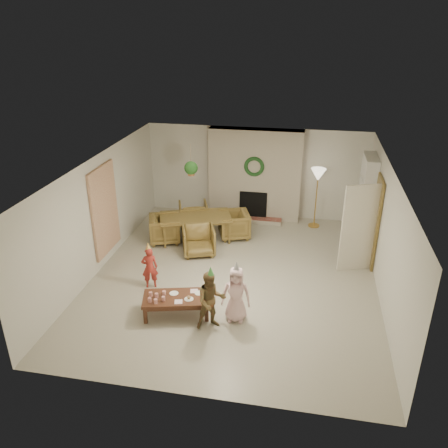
% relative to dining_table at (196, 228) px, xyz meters
% --- Properties ---
extents(floor, '(7.00, 7.00, 0.00)m').
position_rel_dining_table_xyz_m(floor, '(1.25, -1.62, -0.31)').
color(floor, '#B7B29E').
rests_on(floor, ground).
extents(ceiling, '(7.00, 7.00, 0.00)m').
position_rel_dining_table_xyz_m(ceiling, '(1.25, -1.62, 2.19)').
color(ceiling, white).
rests_on(ceiling, wall_back).
extents(wall_back, '(7.00, 0.00, 7.00)m').
position_rel_dining_table_xyz_m(wall_back, '(1.25, 1.88, 0.94)').
color(wall_back, silver).
rests_on(wall_back, floor).
extents(wall_front, '(7.00, 0.00, 7.00)m').
position_rel_dining_table_xyz_m(wall_front, '(1.25, -5.12, 0.94)').
color(wall_front, silver).
rests_on(wall_front, floor).
extents(wall_left, '(0.00, 7.00, 7.00)m').
position_rel_dining_table_xyz_m(wall_left, '(-1.75, -1.62, 0.94)').
color(wall_left, silver).
rests_on(wall_left, floor).
extents(wall_right, '(0.00, 7.00, 7.00)m').
position_rel_dining_table_xyz_m(wall_right, '(4.25, -1.62, 0.94)').
color(wall_right, silver).
rests_on(wall_right, floor).
extents(fireplace_mass, '(2.50, 0.40, 2.50)m').
position_rel_dining_table_xyz_m(fireplace_mass, '(1.25, 1.68, 0.94)').
color(fireplace_mass, '#5C1C18').
rests_on(fireplace_mass, floor).
extents(fireplace_hearth, '(1.60, 0.30, 0.12)m').
position_rel_dining_table_xyz_m(fireplace_hearth, '(1.25, 1.33, -0.25)').
color(fireplace_hearth, maroon).
rests_on(fireplace_hearth, floor).
extents(fireplace_firebox, '(0.75, 0.12, 0.75)m').
position_rel_dining_table_xyz_m(fireplace_firebox, '(1.25, 1.50, 0.14)').
color(fireplace_firebox, black).
rests_on(fireplace_firebox, floor).
extents(fireplace_wreath, '(0.54, 0.10, 0.54)m').
position_rel_dining_table_xyz_m(fireplace_wreath, '(1.25, 1.45, 1.24)').
color(fireplace_wreath, '#173F1B').
rests_on(fireplace_wreath, fireplace_mass).
extents(floor_lamp_base, '(0.30, 0.30, 0.03)m').
position_rel_dining_table_xyz_m(floor_lamp_base, '(2.93, 1.38, -0.29)').
color(floor_lamp_base, gold).
rests_on(floor_lamp_base, floor).
extents(floor_lamp_post, '(0.03, 0.03, 1.45)m').
position_rel_dining_table_xyz_m(floor_lamp_post, '(2.93, 1.38, 0.44)').
color(floor_lamp_post, gold).
rests_on(floor_lamp_post, floor).
extents(floor_lamp_shade, '(0.39, 0.39, 0.32)m').
position_rel_dining_table_xyz_m(floor_lamp_shade, '(2.93, 1.38, 1.14)').
color(floor_lamp_shade, beige).
rests_on(floor_lamp_shade, floor_lamp_post).
extents(bookshelf_carcass, '(0.30, 1.00, 2.20)m').
position_rel_dining_table_xyz_m(bookshelf_carcass, '(4.09, 0.68, 0.79)').
color(bookshelf_carcass, white).
rests_on(bookshelf_carcass, floor).
extents(bookshelf_shelf_a, '(0.30, 0.92, 0.03)m').
position_rel_dining_table_xyz_m(bookshelf_shelf_a, '(4.07, 0.68, 0.14)').
color(bookshelf_shelf_a, white).
rests_on(bookshelf_shelf_a, bookshelf_carcass).
extents(bookshelf_shelf_b, '(0.30, 0.92, 0.03)m').
position_rel_dining_table_xyz_m(bookshelf_shelf_b, '(4.07, 0.68, 0.54)').
color(bookshelf_shelf_b, white).
rests_on(bookshelf_shelf_b, bookshelf_carcass).
extents(bookshelf_shelf_c, '(0.30, 0.92, 0.03)m').
position_rel_dining_table_xyz_m(bookshelf_shelf_c, '(4.07, 0.68, 0.94)').
color(bookshelf_shelf_c, white).
rests_on(bookshelf_shelf_c, bookshelf_carcass).
extents(bookshelf_shelf_d, '(0.30, 0.92, 0.03)m').
position_rel_dining_table_xyz_m(bookshelf_shelf_d, '(4.07, 0.68, 1.34)').
color(bookshelf_shelf_d, white).
rests_on(bookshelf_shelf_d, bookshelf_carcass).
extents(books_row_lower, '(0.20, 0.40, 0.24)m').
position_rel_dining_table_xyz_m(books_row_lower, '(4.05, 0.53, 0.28)').
color(books_row_lower, '#A21E1F').
rests_on(books_row_lower, bookshelf_shelf_a).
extents(books_row_mid, '(0.20, 0.44, 0.24)m').
position_rel_dining_table_xyz_m(books_row_mid, '(4.05, 0.73, 0.68)').
color(books_row_mid, '#286594').
rests_on(books_row_mid, bookshelf_shelf_b).
extents(books_row_upper, '(0.20, 0.36, 0.22)m').
position_rel_dining_table_xyz_m(books_row_upper, '(4.05, 0.58, 1.07)').
color(books_row_upper, '#A56F23').
rests_on(books_row_upper, bookshelf_shelf_c).
extents(door_frame, '(0.05, 0.86, 2.04)m').
position_rel_dining_table_xyz_m(door_frame, '(4.21, -0.42, 0.71)').
color(door_frame, olive).
rests_on(door_frame, floor).
extents(door_leaf, '(0.77, 0.32, 2.00)m').
position_rel_dining_table_xyz_m(door_leaf, '(3.83, -0.80, 0.69)').
color(door_leaf, beige).
rests_on(door_leaf, floor).
extents(curtain_panel, '(0.06, 1.20, 2.00)m').
position_rel_dining_table_xyz_m(curtain_panel, '(-1.71, -1.42, 0.94)').
color(curtain_panel, beige).
rests_on(curtain_panel, wall_left).
extents(dining_table, '(1.98, 1.50, 0.62)m').
position_rel_dining_table_xyz_m(dining_table, '(0.00, 0.00, 0.00)').
color(dining_table, olive).
rests_on(dining_table, floor).
extents(dining_chair_near, '(0.94, 0.95, 0.68)m').
position_rel_dining_table_xyz_m(dining_chair_near, '(0.25, -0.73, 0.03)').
color(dining_chair_near, olive).
rests_on(dining_chair_near, floor).
extents(dining_chair_far, '(0.94, 0.95, 0.68)m').
position_rel_dining_table_xyz_m(dining_chair_far, '(-0.25, 0.73, 0.03)').
color(dining_chair_far, olive).
rests_on(dining_chair_far, floor).
extents(dining_chair_left, '(0.95, 0.94, 0.68)m').
position_rel_dining_table_xyz_m(dining_chair_left, '(-0.73, -0.25, 0.03)').
color(dining_chair_left, olive).
rests_on(dining_chair_left, floor).
extents(dining_chair_right, '(0.95, 0.94, 0.68)m').
position_rel_dining_table_xyz_m(dining_chair_right, '(0.91, 0.32, 0.03)').
color(dining_chair_right, olive).
rests_on(dining_chair_right, floor).
extents(hanging_plant_cord, '(0.01, 0.01, 0.70)m').
position_rel_dining_table_xyz_m(hanging_plant_cord, '(-0.05, -0.12, 1.84)').
color(hanging_plant_cord, tan).
rests_on(hanging_plant_cord, ceiling).
extents(hanging_plant_pot, '(0.16, 0.16, 0.12)m').
position_rel_dining_table_xyz_m(hanging_plant_pot, '(-0.05, -0.12, 1.49)').
color(hanging_plant_pot, '#9D6232').
rests_on(hanging_plant_pot, hanging_plant_cord).
extents(hanging_plant_foliage, '(0.32, 0.32, 0.32)m').
position_rel_dining_table_xyz_m(hanging_plant_foliage, '(-0.05, -0.12, 1.61)').
color(hanging_plant_foliage, '#194617').
rests_on(hanging_plant_foliage, hanging_plant_pot).
extents(coffee_table_top, '(1.35, 0.90, 0.06)m').
position_rel_dining_table_xyz_m(coffee_table_top, '(0.42, -3.17, 0.04)').
color(coffee_table_top, '#502C1A').
rests_on(coffee_table_top, floor).
extents(coffee_table_apron, '(1.24, 0.79, 0.08)m').
position_rel_dining_table_xyz_m(coffee_table_apron, '(0.42, -3.17, -0.02)').
color(coffee_table_apron, '#502C1A').
rests_on(coffee_table_apron, floor).
extents(coffee_leg_fl, '(0.08, 0.08, 0.32)m').
position_rel_dining_table_xyz_m(coffee_leg_fl, '(-0.07, -3.55, -0.15)').
color(coffee_leg_fl, '#502C1A').
rests_on(coffee_leg_fl, floor).
extents(coffee_leg_fr, '(0.08, 0.08, 0.32)m').
position_rel_dining_table_xyz_m(coffee_leg_fr, '(1.02, -3.28, -0.15)').
color(coffee_leg_fr, '#502C1A').
rests_on(coffee_leg_fr, floor).
extents(coffee_leg_bl, '(0.08, 0.08, 0.32)m').
position_rel_dining_table_xyz_m(coffee_leg_bl, '(-0.19, -3.06, -0.15)').
color(coffee_leg_bl, '#502C1A').
rests_on(coffee_leg_bl, floor).
extents(coffee_leg_br, '(0.08, 0.08, 0.32)m').
position_rel_dining_table_xyz_m(coffee_leg_br, '(0.90, -2.79, -0.15)').
color(coffee_leg_br, '#502C1A').
rests_on(coffee_leg_br, floor).
extents(cup_a, '(0.08, 0.08, 0.09)m').
position_rel_dining_table_xyz_m(cup_a, '(-0.01, -3.43, 0.11)').
color(cup_a, white).
rests_on(cup_a, coffee_table_top).
extents(cup_b, '(0.08, 0.08, 0.09)m').
position_rel_dining_table_xyz_m(cup_b, '(-0.06, -3.24, 0.11)').
color(cup_b, white).
rests_on(cup_b, coffee_table_top).
extents(cup_c, '(0.08, 0.08, 0.09)m').
position_rel_dining_table_xyz_m(cup_c, '(0.11, -3.44, 0.11)').
color(cup_c, white).
rests_on(cup_c, coffee_table_top).
extents(cup_d, '(0.08, 0.08, 0.09)m').
position_rel_dining_table_xyz_m(cup_d, '(0.07, -3.26, 0.11)').
color(cup_d, white).
rests_on(cup_d, coffee_table_top).
extents(cup_e, '(0.08, 0.08, 0.09)m').
position_rel_dining_table_xyz_m(cup_e, '(0.22, -3.34, 0.11)').
color(cup_e, white).
rests_on(cup_e, coffee_table_top).
extents(cup_f, '(0.08, 0.08, 0.09)m').
position_rel_dining_table_xyz_m(cup_f, '(0.18, -3.15, 0.11)').
color(cup_f, white).
rests_on(cup_f, coffee_table_top).
extents(plate_a, '(0.21, 0.21, 0.01)m').
position_rel_dining_table_xyz_m(plate_a, '(0.34, -3.07, 0.08)').
color(plate_a, white).
rests_on(plate_a, coffee_table_top).
extents(plate_b, '(0.21, 0.21, 0.01)m').
position_rel_dining_table_xyz_m(plate_b, '(0.67, -3.21, 0.08)').
color(plate_b, white).
rests_on(plate_b, coffee_table_top).
extents(plate_c, '(0.21, 0.21, 0.01)m').
position_rel_dining_table_xyz_m(plate_c, '(0.81, -2.98, 0.08)').
color(plate_c, white).
rests_on(plate_c, coffee_table_top).
extents(food_scoop, '(0.08, 0.08, 0.07)m').
position_rel_dining_table_xyz_m(food_scoop, '(0.67, -3.21, 0.11)').
color(food_scoop, tan).
rests_on(food_scoop, plate_b).
extents(napkin_left, '(0.17, 0.17, 0.01)m').
position_rel_dining_table_xyz_m(napkin_left, '(0.50, -3.33, 0.07)').
color(napkin_left, '#FDBAD5').
rests_on(napkin_left, coffee_table_top).
extents(napkin_right, '(0.17, 0.17, 0.01)m').
position_rel_dining_table_xyz_m(napkin_right, '(0.70, -2.92, 0.07)').
color(napkin_right, '#FDBAD5').
rests_on(napkin_right, coffee_table_top).
extents(child_red, '(0.39, 0.32, 0.91)m').
position_rel_dining_table_xyz_m(child_red, '(-0.39, -2.35, 0.14)').
color(child_red, '#A42B23').
rests_on(child_red, floor).
extents(party_hat_red, '(0.13, 0.13, 0.17)m').
position_rel_dining_table_xyz_m(party_hat_red, '(-0.39, -2.35, 0.64)').
color(party_hat_red, '#CCD346').
rests_on(party_hat_red, child_red).
extents(child_plaid, '(0.67, 0.61, 1.12)m').
position_rel_dining_table_xyz_m(child_plaid, '(1.14, -3.43, 0.25)').
color(child_plaid, brown).
rests_on(child_plaid, floor).
extents(party_hat_plaid, '(0.14, 0.14, 0.18)m').
position_rel_dining_table_xyz_m(party_hat_plaid, '(1.14, -3.43, 0.85)').
color(party_hat_plaid, green).
rests_on(party_hat_plaid, child_plaid).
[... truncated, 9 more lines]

